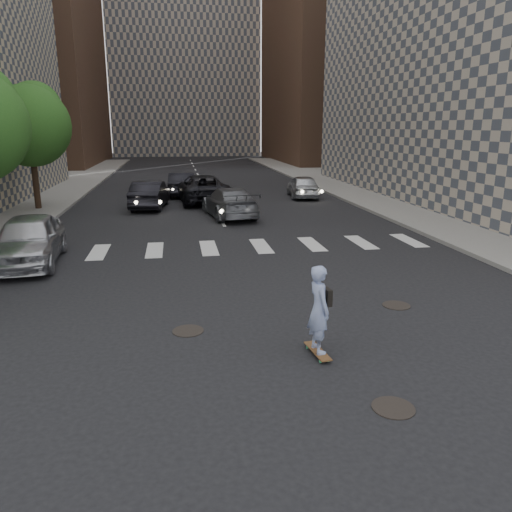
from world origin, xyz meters
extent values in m
plane|color=black|center=(0.00, 0.00, 0.00)|extent=(160.00, 160.00, 0.00)
cube|color=gray|center=(14.50, 20.00, 0.07)|extent=(13.00, 80.00, 0.15)
cube|color=black|center=(11.20, 14.00, 2.00)|extent=(0.30, 18.00, 4.00)
cube|color=brown|center=(20.00, 55.00, 18.00)|extent=(18.00, 24.00, 36.00)
cylinder|color=#382619|center=(-9.50, 19.00, 1.55)|extent=(0.32, 0.32, 2.80)
sphere|color=#21551C|center=(-9.50, 19.00, 4.45)|extent=(4.20, 4.20, 4.20)
sphere|color=#21551C|center=(-9.30, 19.60, 5.35)|extent=(2.80, 2.80, 2.80)
cylinder|color=black|center=(1.20, -2.50, 0.01)|extent=(0.70, 0.70, 0.02)
cylinder|color=black|center=(-2.00, 1.20, 0.01)|extent=(0.70, 0.70, 0.02)
cylinder|color=black|center=(3.30, 2.00, 0.01)|extent=(0.70, 0.70, 0.02)
cube|color=brown|center=(0.53, -0.42, 0.09)|extent=(0.34, 0.96, 0.02)
cylinder|color=#31A062|center=(0.48, -0.76, 0.03)|extent=(0.04, 0.07, 0.06)
cylinder|color=#31A062|center=(0.65, -0.74, 0.03)|extent=(0.04, 0.07, 0.06)
cylinder|color=#31A062|center=(0.40, -0.10, 0.03)|extent=(0.04, 0.07, 0.06)
cylinder|color=#31A062|center=(0.57, -0.08, 0.03)|extent=(0.04, 0.07, 0.06)
imported|color=#98A9DE|center=(0.53, -0.42, 0.98)|extent=(0.50, 0.69, 1.77)
cube|color=black|center=(0.70, -0.34, 1.20)|extent=(0.14, 0.30, 0.33)
imported|color=silver|center=(-7.00, 7.75, 0.82)|extent=(2.27, 4.92, 1.63)
imported|color=black|center=(-3.57, 18.98, 0.76)|extent=(2.13, 4.77, 1.52)
imported|color=slate|center=(0.50, 15.53, 0.74)|extent=(2.76, 5.34, 1.48)
imported|color=black|center=(-0.59, 20.79, 0.82)|extent=(3.25, 6.13, 1.64)
imported|color=silver|center=(5.91, 21.81, 0.72)|extent=(2.13, 4.40, 1.45)
imported|color=black|center=(-1.71, 24.00, 0.77)|extent=(1.82, 4.71, 1.53)
camera|label=1|loc=(-2.15, -9.26, 4.44)|focal=35.00mm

